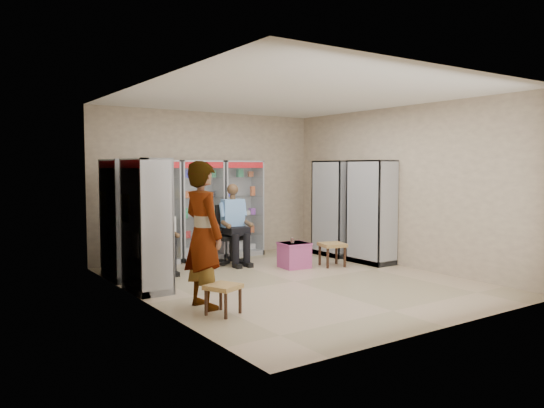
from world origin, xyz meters
TOP-DOWN VIEW (x-y plane):
  - floor at (0.00, 0.00)m, footprint 6.00×6.00m
  - room_shell at (0.00, 0.00)m, footprint 5.02×6.02m
  - cabinet_back_left at (-1.30, 2.73)m, footprint 0.90×0.50m
  - cabinet_back_mid at (-0.35, 2.73)m, footprint 0.90×0.50m
  - cabinet_back_right at (0.60, 2.73)m, footprint 0.90×0.50m
  - cabinet_right_far at (2.23, 1.60)m, footprint 0.90×0.50m
  - cabinet_right_near at (2.23, 0.50)m, footprint 0.90×0.50m
  - cabinet_left_far at (-2.23, 1.80)m, footprint 0.90×0.50m
  - cabinet_left_near at (-2.23, 0.70)m, footprint 0.90×0.50m
  - wooden_chair at (-1.55, 2.00)m, footprint 0.42×0.42m
  - seated_customer at (-1.55, 1.95)m, footprint 0.44×0.60m
  - office_chair at (-0.03, 2.02)m, footprint 0.68×0.68m
  - seated_shopkeeper at (-0.03, 1.97)m, footprint 0.54×0.70m
  - pink_trunk at (0.71, 0.96)m, footprint 0.53×0.51m
  - tea_glass at (0.67, 0.96)m, footprint 0.07×0.07m
  - woven_stool_a at (1.40, 0.68)m, footprint 0.54×0.54m
  - woven_stool_b at (-1.90, -1.05)m, footprint 0.51×0.51m
  - standing_man at (-1.95, -0.60)m, footprint 0.53×0.75m

SIDE VIEW (x-z plane):
  - floor at x=0.00m, z-range 0.00..0.00m
  - woven_stool_b at x=-1.90m, z-range 0.00..0.38m
  - woven_stool_a at x=1.40m, z-range 0.00..0.44m
  - pink_trunk at x=0.71m, z-range 0.00..0.47m
  - wooden_chair at x=-1.55m, z-range 0.00..0.94m
  - tea_glass at x=0.67m, z-range 0.47..0.57m
  - office_chair at x=-0.03m, z-range 0.00..1.14m
  - seated_customer at x=-1.55m, z-range 0.00..1.34m
  - seated_shopkeeper at x=-0.03m, z-range 0.00..1.45m
  - standing_man at x=-1.95m, z-range 0.00..1.95m
  - cabinet_back_left at x=-1.30m, z-range 0.00..2.00m
  - cabinet_back_mid at x=-0.35m, z-range 0.00..2.00m
  - cabinet_back_right at x=0.60m, z-range 0.00..2.00m
  - cabinet_right_far at x=2.23m, z-range 0.00..2.00m
  - cabinet_right_near at x=2.23m, z-range 0.00..2.00m
  - cabinet_left_far at x=-2.23m, z-range 0.00..2.00m
  - cabinet_left_near at x=-2.23m, z-range 0.00..2.00m
  - room_shell at x=0.00m, z-range 0.46..3.47m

